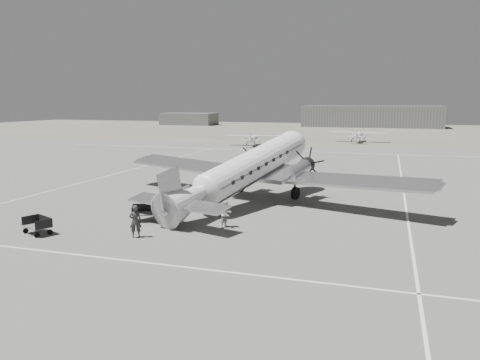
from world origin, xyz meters
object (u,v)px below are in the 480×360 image
object	(u,v)px
hangar_main	(371,116)
ramp_agent	(226,214)
dc3_airliner	(248,171)
baggage_cart_near	(146,213)
ground_crew	(135,221)
passenger	(178,200)
baggage_cart_far	(37,226)
light_plane_right	(359,136)
shed_secondary	(189,119)
light_plane_left	(253,140)

from	to	relation	value
hangar_main	ramp_agent	xyz separation A→B (m)	(-4.02, -126.55, -2.45)
dc3_airliner	baggage_cart_near	bearing A→B (deg)	-107.96
ground_crew	passenger	size ratio (longest dim) A/B	1.09
passenger	baggage_cart_far	bearing A→B (deg)	129.61
hangar_main	ground_crew	xyz separation A→B (m)	(-8.35, -130.25, -2.34)
baggage_cart_far	hangar_main	bearing A→B (deg)	106.73
dc3_airliner	light_plane_right	world-z (taller)	dc3_airliner
baggage_cart_far	ramp_agent	world-z (taller)	ramp_agent
shed_secondary	ground_crew	xyz separation A→B (m)	(51.65, -125.25, -1.04)
light_plane_right	ground_crew	world-z (taller)	light_plane_right
light_plane_right	light_plane_left	bearing A→B (deg)	-140.04
ground_crew	ramp_agent	distance (m)	5.69
light_plane_left	light_plane_right	distance (m)	22.19
hangar_main	ground_crew	size ratio (longest dim) A/B	21.76
dc3_airliner	passenger	distance (m)	5.96
dc3_airliner	light_plane_right	size ratio (longest dim) A/B	2.53
shed_secondary	ground_crew	bearing A→B (deg)	-67.59
shed_secondary	ramp_agent	size ratio (longest dim) A/B	10.55
baggage_cart_near	ramp_agent	world-z (taller)	ramp_agent
hangar_main	dc3_airliner	distance (m)	119.67
baggage_cart_near	baggage_cart_far	world-z (taller)	baggage_cart_near
shed_secondary	ground_crew	size ratio (longest dim) A/B	9.33
ground_crew	ramp_agent	world-z (taller)	ground_crew
shed_secondary	baggage_cart_near	distance (m)	131.70
baggage_cart_far	passenger	xyz separation A→B (m)	(5.62, 7.80, 0.37)
shed_secondary	light_plane_left	distance (m)	79.95
hangar_main	shed_secondary	distance (m)	60.22
passenger	light_plane_left	bearing A→B (deg)	-4.59
hangar_main	light_plane_right	world-z (taller)	hangar_main
light_plane_left	ground_crew	bearing A→B (deg)	-90.53
light_plane_left	baggage_cart_near	bearing A→B (deg)	-91.25
light_plane_left	ground_crew	size ratio (longest dim) A/B	5.37
light_plane_right	passenger	world-z (taller)	light_plane_right
shed_secondary	ramp_agent	bearing A→B (deg)	-65.27
light_plane_right	shed_secondary	bearing A→B (deg)	140.24
baggage_cart_far	light_plane_left	bearing A→B (deg)	116.22
baggage_cart_near	passenger	world-z (taller)	passenger
dc3_airliner	baggage_cart_far	size ratio (longest dim) A/B	15.09
light_plane_left	baggage_cart_far	bearing A→B (deg)	-96.48
light_plane_right	baggage_cart_near	bearing A→B (deg)	-95.63
light_plane_right	ground_crew	bearing A→B (deg)	-94.22
baggage_cart_near	ground_crew	world-z (taller)	ground_crew
ramp_agent	hangar_main	bearing A→B (deg)	18.41
shed_secondary	light_plane_right	world-z (taller)	shed_secondary
shed_secondary	baggage_cart_far	world-z (taller)	shed_secondary
light_plane_right	baggage_cart_far	xyz separation A→B (m)	(-14.24, -72.11, -0.61)
light_plane_left	dc3_airliner	bearing A→B (deg)	-84.24
hangar_main	ground_crew	distance (m)	130.54
light_plane_left	ground_crew	xyz separation A→B (m)	(9.33, -57.42, -0.11)
hangar_main	ramp_agent	bearing A→B (deg)	-91.82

